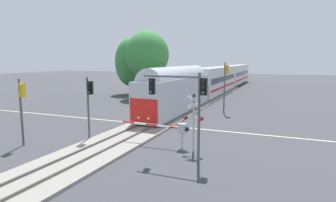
{
  "coord_description": "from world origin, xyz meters",
  "views": [
    {
      "loc": [
        11.67,
        -24.4,
        6.21
      ],
      "look_at": [
        0.53,
        2.57,
        2.0
      ],
      "focal_mm": 30.42,
      "sensor_mm": 36.0,
      "label": 1
    }
  ],
  "objects_px": {
    "crossing_signal_mast": "(194,116)",
    "traffic_signal_near_right": "(183,95)",
    "crossing_gate_far": "(140,100)",
    "traffic_signal_far_side": "(226,80)",
    "commuter_train": "(217,79)",
    "pine_left_background": "(130,62)",
    "crossing_gate_near": "(175,129)",
    "traffic_signal_near_left": "(22,101)",
    "oak_behind_train": "(147,54)",
    "traffic_signal_median": "(89,98)"
  },
  "relations": [
    {
      "from": "crossing_gate_near",
      "to": "traffic_signal_near_left",
      "type": "relative_size",
      "value": 1.09
    },
    {
      "from": "commuter_train",
      "to": "traffic_signal_near_left",
      "type": "bearing_deg",
      "value": -98.62
    },
    {
      "from": "traffic_signal_median",
      "to": "oak_behind_train",
      "type": "bearing_deg",
      "value": 106.5
    },
    {
      "from": "traffic_signal_median",
      "to": "pine_left_background",
      "type": "distance_m",
      "value": 30.77
    },
    {
      "from": "traffic_signal_median",
      "to": "crossing_signal_mast",
      "type": "bearing_deg",
      "value": 2.82
    },
    {
      "from": "crossing_signal_mast",
      "to": "traffic_signal_near_right",
      "type": "height_order",
      "value": "traffic_signal_near_right"
    },
    {
      "from": "crossing_gate_near",
      "to": "traffic_signal_near_right",
      "type": "height_order",
      "value": "traffic_signal_near_right"
    },
    {
      "from": "traffic_signal_median",
      "to": "crossing_gate_far",
      "type": "bearing_deg",
      "value": 100.61
    },
    {
      "from": "traffic_signal_median",
      "to": "oak_behind_train",
      "type": "height_order",
      "value": "oak_behind_train"
    },
    {
      "from": "traffic_signal_far_side",
      "to": "oak_behind_train",
      "type": "bearing_deg",
      "value": 148.86
    },
    {
      "from": "commuter_train",
      "to": "crossing_gate_far",
      "type": "bearing_deg",
      "value": -101.74
    },
    {
      "from": "crossing_gate_far",
      "to": "traffic_signal_near_left",
      "type": "relative_size",
      "value": 1.18
    },
    {
      "from": "commuter_train",
      "to": "pine_left_background",
      "type": "bearing_deg",
      "value": -155.62
    },
    {
      "from": "commuter_train",
      "to": "traffic_signal_near_left",
      "type": "xyz_separation_m",
      "value": [
        -5.7,
        -37.65,
        0.55
      ]
    },
    {
      "from": "traffic_signal_far_side",
      "to": "traffic_signal_near_right",
      "type": "xyz_separation_m",
      "value": [
        0.8,
        -17.14,
        0.16
      ]
    },
    {
      "from": "traffic_signal_near_left",
      "to": "traffic_signal_median",
      "type": "relative_size",
      "value": 0.99
    },
    {
      "from": "traffic_signal_near_right",
      "to": "pine_left_background",
      "type": "xyz_separation_m",
      "value": [
        -20.73,
        29.63,
        1.7
      ]
    },
    {
      "from": "traffic_signal_near_left",
      "to": "traffic_signal_far_side",
      "type": "distance_m",
      "value": 21.52
    },
    {
      "from": "crossing_gate_near",
      "to": "traffic_signal_near_right",
      "type": "bearing_deg",
      "value": -59.46
    },
    {
      "from": "oak_behind_train",
      "to": "commuter_train",
      "type": "bearing_deg",
      "value": 47.92
    },
    {
      "from": "traffic_signal_near_right",
      "to": "oak_behind_train",
      "type": "bearing_deg",
      "value": 120.65
    },
    {
      "from": "crossing_signal_mast",
      "to": "traffic_signal_near_right",
      "type": "xyz_separation_m",
      "value": [
        -0.05,
        -2.05,
        1.66
      ]
    },
    {
      "from": "traffic_signal_near_right",
      "to": "traffic_signal_far_side",
      "type": "bearing_deg",
      "value": 92.67
    },
    {
      "from": "crossing_gate_far",
      "to": "traffic_signal_near_right",
      "type": "xyz_separation_m",
      "value": [
        10.58,
        -14.47,
        2.72
      ]
    },
    {
      "from": "oak_behind_train",
      "to": "pine_left_background",
      "type": "bearing_deg",
      "value": 145.46
    },
    {
      "from": "pine_left_background",
      "to": "oak_behind_train",
      "type": "distance_m",
      "value": 6.62
    },
    {
      "from": "traffic_signal_near_left",
      "to": "traffic_signal_near_right",
      "type": "bearing_deg",
      "value": 6.63
    },
    {
      "from": "pine_left_background",
      "to": "crossing_gate_far",
      "type": "bearing_deg",
      "value": -56.21
    },
    {
      "from": "crossing_gate_near",
      "to": "traffic_signal_near_right",
      "type": "relative_size",
      "value": 0.98
    },
    {
      "from": "traffic_signal_near_left",
      "to": "oak_behind_train",
      "type": "relative_size",
      "value": 0.45
    },
    {
      "from": "crossing_gate_far",
      "to": "traffic_signal_near_right",
      "type": "distance_m",
      "value": 18.13
    },
    {
      "from": "crossing_signal_mast",
      "to": "traffic_signal_far_side",
      "type": "distance_m",
      "value": 15.19
    },
    {
      "from": "crossing_gate_far",
      "to": "traffic_signal_far_side",
      "type": "height_order",
      "value": "traffic_signal_far_side"
    },
    {
      "from": "commuter_train",
      "to": "traffic_signal_far_side",
      "type": "distance_m",
      "value": 19.89
    },
    {
      "from": "crossing_gate_far",
      "to": "traffic_signal_median",
      "type": "height_order",
      "value": "traffic_signal_median"
    },
    {
      "from": "crossing_signal_mast",
      "to": "crossing_gate_near",
      "type": "bearing_deg",
      "value": 165.71
    },
    {
      "from": "traffic_signal_near_left",
      "to": "traffic_signal_far_side",
      "type": "xyz_separation_m",
      "value": [
        10.95,
        18.51,
        0.67
      ]
    },
    {
      "from": "traffic_signal_near_right",
      "to": "crossing_gate_near",
      "type": "bearing_deg",
      "value": 120.54
    },
    {
      "from": "traffic_signal_median",
      "to": "traffic_signal_near_left",
      "type": "bearing_deg",
      "value": -139.9
    },
    {
      "from": "crossing_signal_mast",
      "to": "traffic_signal_near_right",
      "type": "relative_size",
      "value": 0.73
    },
    {
      "from": "traffic_signal_far_side",
      "to": "pine_left_background",
      "type": "bearing_deg",
      "value": 147.92
    },
    {
      "from": "traffic_signal_near_left",
      "to": "crossing_signal_mast",
      "type": "bearing_deg",
      "value": 16.14
    },
    {
      "from": "traffic_signal_near_left",
      "to": "traffic_signal_near_right",
      "type": "height_order",
      "value": "traffic_signal_near_right"
    },
    {
      "from": "traffic_signal_median",
      "to": "traffic_signal_near_right",
      "type": "relative_size",
      "value": 0.9
    },
    {
      "from": "crossing_signal_mast",
      "to": "crossing_gate_far",
      "type": "height_order",
      "value": "crossing_signal_mast"
    },
    {
      "from": "crossing_signal_mast",
      "to": "traffic_signal_near_left",
      "type": "relative_size",
      "value": 0.82
    },
    {
      "from": "crossing_signal_mast",
      "to": "pine_left_background",
      "type": "bearing_deg",
      "value": 126.98
    },
    {
      "from": "crossing_gate_near",
      "to": "traffic_signal_median",
      "type": "distance_m",
      "value": 7.05
    },
    {
      "from": "crossing_gate_far",
      "to": "crossing_signal_mast",
      "type": "bearing_deg",
      "value": -49.45
    },
    {
      "from": "traffic_signal_far_side",
      "to": "traffic_signal_near_right",
      "type": "distance_m",
      "value": 17.16
    }
  ]
}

